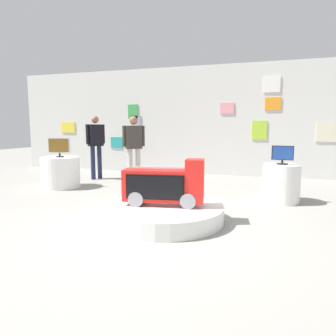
% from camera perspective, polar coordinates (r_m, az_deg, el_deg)
% --- Properties ---
extents(ground_plane, '(30.00, 30.00, 0.00)m').
position_cam_1_polar(ground_plane, '(4.30, -4.00, -11.15)').
color(ground_plane, gray).
extents(back_wall_display, '(12.77, 0.13, 3.19)m').
position_cam_1_polar(back_wall_display, '(9.17, 7.76, 8.73)').
color(back_wall_display, silver).
rests_on(back_wall_display, ground).
extents(main_display_pedestal, '(1.79, 1.79, 0.24)m').
position_cam_1_polar(main_display_pedestal, '(4.58, -0.86, -8.42)').
color(main_display_pedestal, white).
rests_on(main_display_pedestal, ground).
extents(novelty_firetruck_tv, '(1.21, 0.50, 0.69)m').
position_cam_1_polar(novelty_firetruck_tv, '(4.48, -0.60, -3.43)').
color(novelty_firetruck_tv, gray).
rests_on(novelty_firetruck_tv, main_display_pedestal).
extents(display_pedestal_left_rear, '(0.87, 0.87, 0.71)m').
position_cam_1_polar(display_pedestal_left_rear, '(7.54, -19.47, -0.75)').
color(display_pedestal_left_rear, white).
rests_on(display_pedestal_left_rear, ground).
extents(tv_on_left_rear, '(0.51, 0.18, 0.44)m').
position_cam_1_polar(tv_on_left_rear, '(7.48, -19.70, 3.83)').
color(tv_on_left_rear, black).
rests_on(tv_on_left_rear, display_pedestal_left_rear).
extents(display_pedestal_center_rear, '(0.67, 0.67, 0.71)m').
position_cam_1_polar(display_pedestal_center_rear, '(6.05, 20.42, -2.71)').
color(display_pedestal_center_rear, white).
rests_on(display_pedestal_center_rear, ground).
extents(tv_on_center_rear, '(0.39, 0.20, 0.35)m').
position_cam_1_polar(tv_on_center_rear, '(5.98, 20.66, 2.36)').
color(tv_on_center_rear, black).
rests_on(tv_on_center_rear, display_pedestal_center_rear).
extents(shopper_browsing_near_truck, '(0.37, 0.49, 1.71)m').
position_cam_1_polar(shopper_browsing_near_truck, '(8.48, -13.38, 4.73)').
color(shopper_browsing_near_truck, '#1E233F').
rests_on(shopper_browsing_near_truck, ground).
extents(shopper_browsing_rear, '(0.46, 0.39, 1.67)m').
position_cam_1_polar(shopper_browsing_rear, '(7.53, -6.42, 4.38)').
color(shopper_browsing_rear, '#B2ADA3').
rests_on(shopper_browsing_rear, ground).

